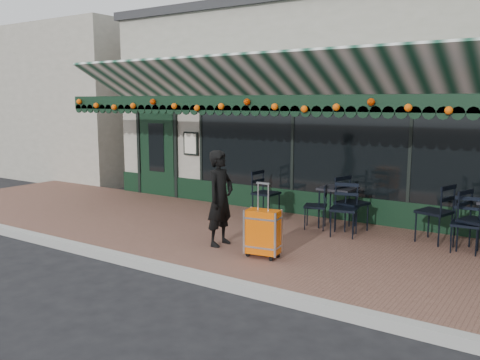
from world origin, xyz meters
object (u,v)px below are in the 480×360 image
Objects in this scene: woman at (220,198)px; chair_b_front at (344,210)px; suitcase at (263,233)px; chair_a_front at (466,225)px; chair_solo at (266,194)px; chair_b_left at (315,207)px; chair_b_right at (352,204)px; chair_a_right at (477,222)px; chair_a_left at (434,213)px; cafe_table_b at (338,191)px.

chair_b_front is (1.46, 1.67, -0.32)m from woman.
chair_a_front is at bearing 29.48° from suitcase.
chair_solo is at bearing 110.55° from suitcase.
chair_b_front is at bearing 53.94° from chair_b_left.
chair_b_right is 1.88m from chair_solo.
chair_b_front is (-2.11, -0.21, -0.02)m from chair_a_right.
chair_b_right reaches higher than chair_a_right.
chair_a_right is 0.17m from chair_a_front.
woman is at bearing -157.26° from chair_a_front.
chair_a_front is (-0.15, -0.07, -0.05)m from chair_a_right.
chair_a_front is at bearing -81.96° from chair_b_right.
chair_a_left is at bearing 78.13° from chair_b_left.
woman is 1.68× the size of chair_b_front.
chair_a_left reaches higher than chair_a_front.
suitcase is 1.16× the size of chair_a_right.
cafe_table_b is at bearing 91.39° from chair_b_right.
cafe_table_b is (1.14, 2.17, -0.10)m from woman.
chair_solo is (-1.25, 0.32, 0.06)m from chair_b_left.
chair_b_front is at bearing 64.68° from suitcase.
chair_solo is (-1.88, 0.10, -0.02)m from chair_b_right.
chair_a_front is 3.87m from chair_solo.
chair_b_left is (-2.06, -0.25, -0.09)m from chair_a_left.
chair_b_left is (0.82, 1.87, -0.37)m from woman.
chair_a_right is 0.98× the size of chair_b_right.
chair_b_left is (-2.75, -0.01, -0.08)m from chair_a_right.
chair_b_left is at bearing 125.49° from chair_b_right.
chair_b_left is at bearing -67.00° from chair_a_left.
suitcase is 3.02m from chair_a_left.
chair_a_left reaches higher than chair_solo.
woman is 1.03m from suitcase.
woman is 1.90× the size of chair_b_left.
suitcase reaches higher than chair_solo.
chair_solo reaches higher than cafe_table_b.
chair_b_front is at bearing -102.40° from chair_solo.
chair_a_left is at bearing -53.76° from woman.
chair_a_right is at bearing 86.91° from chair_a_left.
chair_a_left is 1.09× the size of chair_b_front.
chair_a_right is (3.57, 1.87, -0.29)m from woman.
chair_a_front is 0.87× the size of chair_b_right.
chair_b_right is (1.44, 2.09, -0.28)m from woman.
suitcase is 2.06m from chair_b_left.
chair_b_right is (-2.13, 0.21, 0.01)m from chair_a_right.
chair_b_right is (-1.43, -0.03, -0.01)m from chair_a_left.
chair_b_front is 0.98× the size of chair_solo.
chair_b_right is (0.52, 2.28, 0.12)m from suitcase.
chair_a_right is (0.69, -0.24, -0.02)m from chair_a_left.
chair_a_right is at bearing -6.47° from chair_b_front.
chair_a_front is (3.42, 1.80, -0.35)m from woman.
chair_a_front is (2.29, -0.36, -0.25)m from cafe_table_b.
chair_b_right is 0.42m from chair_b_front.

